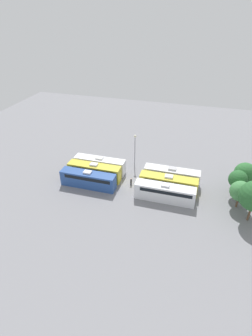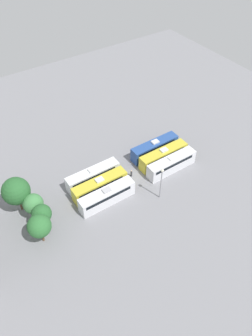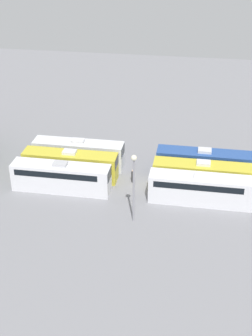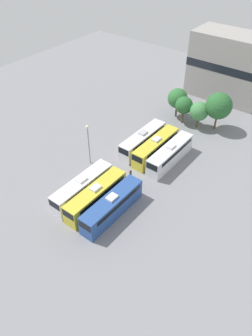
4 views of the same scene
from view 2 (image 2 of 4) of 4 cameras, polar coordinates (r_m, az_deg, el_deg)
ground_plane at (r=69.02m, az=1.24°, el=-1.41°), size 112.45×112.45×0.00m
bus_0 at (r=69.73m, az=7.90°, el=0.75°), size 2.49×11.49×3.65m
bus_1 at (r=71.34m, az=6.50°, el=2.14°), size 2.49×11.49×3.65m
bus_2 at (r=73.17m, az=4.99°, el=3.56°), size 2.49×11.49×3.65m
bus_3 at (r=63.01m, az=-3.36°, el=-4.89°), size 2.49×11.49×3.65m
bus_4 at (r=64.89m, az=-4.59°, el=-3.08°), size 2.49×11.49×3.65m
bus_5 at (r=66.88m, az=-5.80°, el=-1.36°), size 2.49×11.49×3.65m
worker_person at (r=68.48m, az=0.94°, el=-0.95°), size 0.36×0.36×1.67m
light_pole at (r=61.52m, az=6.19°, el=-1.87°), size 0.60×0.60×7.79m
tree_0 at (r=57.52m, az=-14.86°, el=-9.76°), size 4.12×4.12×6.29m
tree_1 at (r=59.31m, az=-14.48°, el=-7.75°), size 3.53×3.53×5.77m
tree_2 at (r=61.67m, az=-15.87°, el=-6.00°), size 3.76×3.76×5.51m
tree_3 at (r=62.49m, az=-18.62°, el=-3.84°), size 5.21×5.21×7.78m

